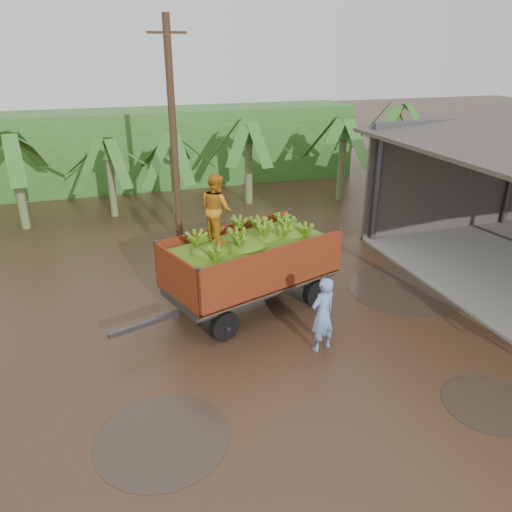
# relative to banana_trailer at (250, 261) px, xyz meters

# --- Properties ---
(ground) EXTENTS (100.00, 100.00, 0.00)m
(ground) POSITION_rel_banana_trailer_xyz_m (0.25, -2.37, -1.33)
(ground) COLOR black
(ground) RESTS_ON ground
(hedge_north) EXTENTS (22.00, 3.00, 3.60)m
(hedge_north) POSITION_rel_banana_trailer_xyz_m (-1.75, 13.63, 0.47)
(hedge_north) COLOR #2D661E
(hedge_north) RESTS_ON ground
(banana_trailer) EXTENTS (6.08, 3.39, 3.67)m
(banana_trailer) POSITION_rel_banana_trailer_xyz_m (0.00, 0.00, 0.00)
(banana_trailer) COLOR #A03216
(banana_trailer) RESTS_ON ground
(man_blue) EXTENTS (0.75, 0.61, 1.79)m
(man_blue) POSITION_rel_banana_trailer_xyz_m (0.96, -2.38, -0.44)
(man_blue) COLOR #6A86C1
(man_blue) RESTS_ON ground
(utility_pole) EXTENTS (1.20, 0.24, 7.31)m
(utility_pole) POSITION_rel_banana_trailer_xyz_m (-0.98, 5.23, 2.38)
(utility_pole) COLOR #47301E
(utility_pole) RESTS_ON ground
(banana_plants) EXTENTS (24.83, 19.70, 4.29)m
(banana_plants) POSITION_rel_banana_trailer_xyz_m (-3.71, 3.44, 0.55)
(banana_plants) COLOR #2D661E
(banana_plants) RESTS_ON ground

